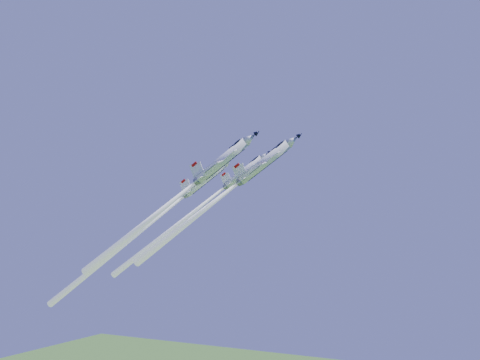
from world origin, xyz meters
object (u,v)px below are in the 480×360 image
at_px(jet_slot, 140,231).
at_px(jet_left, 192,213).
at_px(jet_lead, 218,199).
at_px(jet_right, 171,203).

bearing_deg(jet_slot, jet_left, 125.72).
bearing_deg(jet_slot, jet_lead, 83.61).
distance_m(jet_right, jet_slot, 15.68).
bearing_deg(jet_right, jet_slot, -127.42).
relative_size(jet_lead, jet_left, 0.96).
xyz_separation_m(jet_lead, jet_left, (-11.49, 7.43, -2.79)).
bearing_deg(jet_right, jet_left, -174.43).
bearing_deg(jet_left, jet_lead, 46.75).
distance_m(jet_left, jet_right, 16.10).
distance_m(jet_left, jet_slot, 12.98).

